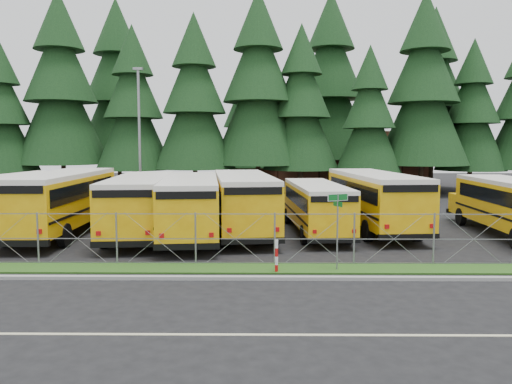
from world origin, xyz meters
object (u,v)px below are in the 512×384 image
Objects in this scene: bus_2 at (142,206)px; street_sign at (338,215)px; light_standard at (139,132)px; bus_east at (511,208)px; bus_0 at (18,203)px; bus_4 at (243,203)px; bus_3 at (191,207)px; striped_bollard at (277,256)px; bus_6 at (371,201)px; bus_5 at (315,208)px; bus_1 at (64,203)px.

bus_2 is 11.34m from street_sign.
bus_east is at bearing -30.50° from light_standard.
bus_4 reaches higher than bus_0.
bus_4 is at bearing -54.66° from light_standard.
street_sign is (15.50, -8.11, 0.55)m from bus_0.
bus_3 is at bearing -177.97° from bus_east.
bus_3 is 9.40× the size of striped_bollard.
bus_6 is 9.48m from street_sign.
bus_0 is 6.79m from bus_2.
bus_0 is 0.97× the size of bus_6.
street_sign is (-0.05, -7.71, 0.74)m from bus_5.
street_sign is at bearing -114.66° from bus_6.
bus_east is at bearing 30.92° from striped_bollard.
light_standard is at bearing 75.98° from bus_0.
bus_east is at bearing -10.05° from bus_5.
bus_3 is 14.32m from light_standard.
light_standard is at bearing 131.49° from bus_5.
bus_6 reaches higher than bus_2.
bus_5 is at bearing 3.17° from bus_0.
bus_3 is 8.12m from striped_bollard.
striped_bollard is 0.12× the size of light_standard.
light_standard is (-11.73, 19.26, 3.47)m from street_sign.
striped_bollard is at bearing -66.23° from bus_3.
bus_0 reaches higher than bus_5.
bus_0 is 4.04× the size of street_sign.
bus_4 is (2.51, 1.24, 0.04)m from bus_3.
bus_4 reaches higher than bus_2.
bus_0 is 0.98× the size of bus_4.
bus_3 reaches higher than street_sign.
bus_5 is 0.91× the size of bus_east.
bus_1 reaches higher than bus_2.
bus_3 is at bearing -160.51° from bus_4.
bus_6 is at bearing -34.75° from light_standard.
bus_6 is at bearing 2.91° from bus_2.
bus_4 is 8.43m from striped_bollard.
striped_bollard is (1.50, -8.25, -0.92)m from bus_4.
bus_2 is at bearing -179.47° from bus_east.
bus_east is (18.34, -0.45, -0.06)m from bus_2.
bus_4 is at bearing 114.98° from street_sign.
bus_3 is 9.13m from street_sign.
bus_east is at bearing -3.41° from bus_1.
light_standard is at bearing 118.59° from bus_4.
bus_6 is 1.15× the size of light_standard.
bus_1 reaches higher than bus_east.
light_standard is (-9.54, 19.59, 4.90)m from striped_bollard.
bus_4 is 4.12× the size of street_sign.
light_standard is (-21.30, 12.55, 4.08)m from bus_east.
striped_bollard is at bearing -125.20° from bus_6.
bus_0 is at bearing 174.46° from bus_5.
bus_5 is at bearing -9.95° from bus_4.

